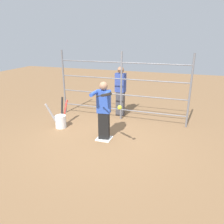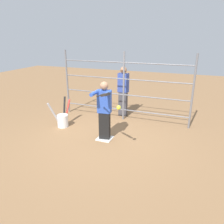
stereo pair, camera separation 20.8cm
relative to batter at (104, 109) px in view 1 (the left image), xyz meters
The scene contains 8 objects.
ground_plane 0.86m from the batter, 90.00° to the right, with size 24.00×24.00×0.00m, color olive.
home_plate 0.85m from the batter, 90.00° to the right, with size 0.40×0.40×0.02m.
fence_backstop 1.64m from the batter, 90.00° to the right, with size 4.31×0.06×2.24m.
batter is the anchor object (origin of this frame).
baseball_bat_swinging 1.04m from the batter, 113.31° to the left, with size 0.60×0.64×0.31m.
softball_in_flight 1.04m from the batter, 132.20° to the left, with size 0.10×0.10×0.10m.
bat_bucket 1.72m from the batter, 12.30° to the right, with size 0.47×0.91×0.89m.
bystander_behind_fence 1.98m from the batter, 86.17° to the right, with size 0.36×0.22×1.73m.
Camera 1 is at (-1.97, 5.09, 2.71)m, focal length 35.00 mm.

